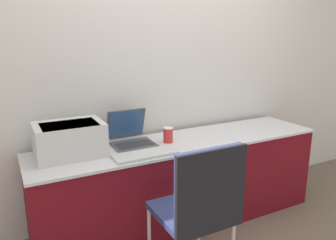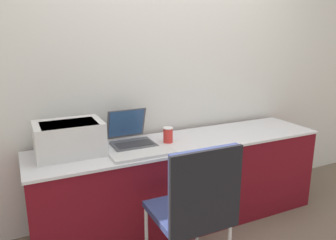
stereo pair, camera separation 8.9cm
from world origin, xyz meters
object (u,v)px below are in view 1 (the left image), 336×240
Objects in this scene: laptop_left at (131,137)px; external_keyboard at (145,154)px; chair at (201,201)px; coffee_cup at (168,135)px; printer at (69,138)px.

laptop_left is 0.29m from external_keyboard.
laptop_left reaches higher than chair.
coffee_cup reaches higher than external_keyboard.
printer is at bearing 126.48° from chair.
laptop_left is at bearing 88.18° from external_keyboard.
laptop_left is 2.81× the size of coffee_cup.
laptop_left is at bearing 4.36° from printer.
coffee_cup is at bearing 77.49° from chair.
printer is 1.02× the size of external_keyboard.
printer reaches higher than external_keyboard.
printer is 0.54m from external_keyboard.
chair is at bearing -102.51° from coffee_cup.
laptop_left is (0.47, 0.04, -0.07)m from printer.
external_keyboard is (-0.01, -0.29, -0.05)m from laptop_left.
chair is at bearing -77.27° from external_keyboard.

